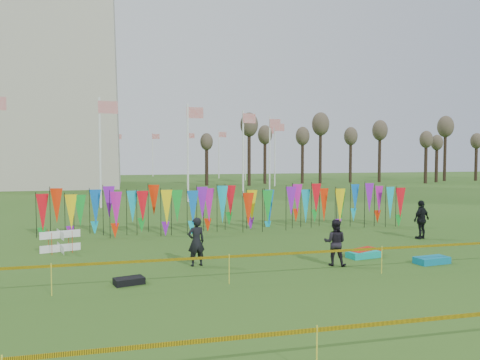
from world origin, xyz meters
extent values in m
plane|color=#284F16|center=(0.00, 0.00, 0.00)|extent=(160.00, 160.00, 0.00)
cylinder|color=white|center=(14.00, 48.00, 4.00)|extent=(0.16, 0.16, 8.00)
plane|color=red|center=(14.60, 48.00, 7.30)|extent=(1.40, 0.00, 1.40)
cylinder|color=white|center=(13.05, 55.25, 4.00)|extent=(0.16, 0.16, 8.00)
plane|color=red|center=(13.65, 55.25, 7.30)|extent=(1.40, 0.00, 1.40)
cylinder|color=white|center=(10.25, 62.00, 4.00)|extent=(0.16, 0.16, 8.00)
plane|color=red|center=(10.85, 62.00, 7.30)|extent=(1.40, 0.00, 1.40)
cylinder|color=white|center=(5.80, 67.80, 4.00)|extent=(0.16, 0.16, 8.00)
plane|color=red|center=(6.40, 67.80, 7.30)|extent=(1.40, 0.00, 1.40)
cylinder|color=white|center=(0.00, 72.25, 4.00)|extent=(0.16, 0.16, 8.00)
plane|color=red|center=(0.60, 72.25, 7.30)|extent=(1.40, 0.00, 1.40)
cylinder|color=white|center=(-6.75, 75.05, 4.00)|extent=(0.16, 0.16, 8.00)
plane|color=red|center=(-6.15, 75.05, 7.30)|extent=(1.40, 0.00, 1.40)
cylinder|color=white|center=(-14.00, 76.00, 4.00)|extent=(0.16, 0.16, 8.00)
plane|color=red|center=(-13.40, 76.00, 7.30)|extent=(1.40, 0.00, 1.40)
cylinder|color=white|center=(-21.25, 75.05, 4.00)|extent=(0.16, 0.16, 8.00)
plane|color=red|center=(-20.65, 75.05, 7.30)|extent=(1.40, 0.00, 1.40)
cylinder|color=white|center=(-6.75, 20.95, 4.00)|extent=(0.16, 0.16, 8.00)
plane|color=red|center=(-6.15, 20.95, 7.30)|extent=(1.40, 0.00, 1.40)
cylinder|color=white|center=(0.00, 23.75, 4.00)|extent=(0.16, 0.16, 8.00)
plane|color=red|center=(0.60, 23.75, 7.30)|extent=(1.40, 0.00, 1.40)
cylinder|color=white|center=(5.80, 28.20, 4.00)|extent=(0.16, 0.16, 8.00)
plane|color=red|center=(6.40, 28.20, 7.30)|extent=(1.40, 0.00, 1.40)
cylinder|color=white|center=(10.25, 34.00, 4.00)|extent=(0.16, 0.16, 8.00)
plane|color=red|center=(10.85, 34.00, 7.30)|extent=(1.40, 0.00, 1.40)
cylinder|color=white|center=(13.05, 40.75, 4.00)|extent=(0.16, 0.16, 8.00)
plane|color=red|center=(13.65, 40.75, 7.30)|extent=(1.40, 0.00, 1.40)
cylinder|color=black|center=(-9.00, 8.52, 1.10)|extent=(0.03, 0.03, 2.19)
cone|color=red|center=(-8.72, 8.52, 1.31)|extent=(0.64, 0.64, 1.60)
cylinder|color=black|center=(-8.44, 8.52, 1.10)|extent=(0.03, 0.03, 2.19)
cone|color=#FA2D07|center=(-8.16, 8.52, 1.31)|extent=(0.64, 0.64, 1.60)
cylinder|color=black|center=(-7.88, 8.52, 1.10)|extent=(0.03, 0.03, 2.19)
cone|color=yellow|center=(-7.59, 8.52, 1.31)|extent=(0.64, 0.64, 1.60)
cylinder|color=black|center=(-7.31, 8.52, 1.10)|extent=(0.03, 0.03, 2.19)
cone|color=green|center=(-7.03, 8.52, 1.31)|extent=(0.64, 0.64, 1.60)
cylinder|color=black|center=(-6.75, 8.52, 1.10)|extent=(0.03, 0.03, 2.19)
cone|color=blue|center=(-6.47, 8.52, 1.31)|extent=(0.64, 0.64, 1.60)
cylinder|color=black|center=(-6.19, 8.52, 1.10)|extent=(0.03, 0.03, 2.19)
cone|color=purple|center=(-5.91, 8.52, 1.31)|extent=(0.64, 0.64, 1.60)
cylinder|color=black|center=(-5.62, 8.52, 1.10)|extent=(0.03, 0.03, 2.19)
cone|color=#D117A9|center=(-5.34, 8.52, 1.31)|extent=(0.64, 0.64, 1.60)
cylinder|color=black|center=(-5.06, 8.52, 1.10)|extent=(0.03, 0.03, 2.19)
cone|color=#0DB1CF|center=(-4.78, 8.52, 1.31)|extent=(0.64, 0.64, 1.60)
cylinder|color=black|center=(-4.50, 8.52, 1.10)|extent=(0.03, 0.03, 2.19)
cone|color=red|center=(-4.22, 8.52, 1.31)|extent=(0.64, 0.64, 1.60)
cylinder|color=black|center=(-3.94, 8.52, 1.10)|extent=(0.03, 0.03, 2.19)
cone|color=#FA2D07|center=(-3.66, 8.52, 1.31)|extent=(0.64, 0.64, 1.60)
cylinder|color=black|center=(-3.38, 8.52, 1.10)|extent=(0.03, 0.03, 2.19)
cone|color=yellow|center=(-3.09, 8.52, 1.31)|extent=(0.64, 0.64, 1.60)
cylinder|color=black|center=(-2.81, 8.52, 1.10)|extent=(0.03, 0.03, 2.19)
cone|color=green|center=(-2.53, 8.52, 1.31)|extent=(0.64, 0.64, 1.60)
cylinder|color=black|center=(-2.25, 8.52, 1.10)|extent=(0.03, 0.03, 2.19)
cone|color=blue|center=(-1.97, 8.52, 1.31)|extent=(0.64, 0.64, 1.60)
cylinder|color=black|center=(-1.69, 8.52, 1.10)|extent=(0.03, 0.03, 2.19)
cone|color=purple|center=(-1.41, 8.52, 1.31)|extent=(0.64, 0.64, 1.60)
cylinder|color=black|center=(-1.12, 8.52, 1.10)|extent=(0.03, 0.03, 2.19)
cone|color=#D117A9|center=(-0.84, 8.52, 1.31)|extent=(0.64, 0.64, 1.60)
cylinder|color=black|center=(-0.56, 8.52, 1.10)|extent=(0.03, 0.03, 2.19)
cone|color=#0DB1CF|center=(-0.28, 8.52, 1.31)|extent=(0.64, 0.64, 1.60)
cylinder|color=black|center=(0.00, 8.52, 1.10)|extent=(0.03, 0.03, 2.19)
cone|color=red|center=(0.28, 8.52, 1.31)|extent=(0.64, 0.64, 1.60)
cylinder|color=black|center=(0.56, 8.52, 1.10)|extent=(0.03, 0.03, 2.19)
cone|color=#FA2D07|center=(0.84, 8.52, 1.31)|extent=(0.64, 0.64, 1.60)
cylinder|color=black|center=(1.12, 8.52, 1.10)|extent=(0.03, 0.03, 2.19)
cone|color=yellow|center=(1.41, 8.52, 1.31)|extent=(0.64, 0.64, 1.60)
cylinder|color=black|center=(1.69, 8.52, 1.10)|extent=(0.03, 0.03, 2.19)
cone|color=green|center=(1.97, 8.52, 1.31)|extent=(0.64, 0.64, 1.60)
cylinder|color=black|center=(2.25, 8.52, 1.10)|extent=(0.03, 0.03, 2.19)
cone|color=blue|center=(2.53, 8.52, 1.31)|extent=(0.64, 0.64, 1.60)
cylinder|color=black|center=(2.81, 8.52, 1.10)|extent=(0.03, 0.03, 2.19)
cone|color=purple|center=(3.09, 8.52, 1.31)|extent=(0.64, 0.64, 1.60)
cylinder|color=black|center=(3.38, 8.52, 1.10)|extent=(0.03, 0.03, 2.19)
cone|color=#D117A9|center=(3.66, 8.52, 1.31)|extent=(0.64, 0.64, 1.60)
cylinder|color=black|center=(3.94, 8.52, 1.10)|extent=(0.03, 0.03, 2.19)
cone|color=#0DB1CF|center=(4.22, 8.52, 1.31)|extent=(0.64, 0.64, 1.60)
cylinder|color=black|center=(4.50, 8.52, 1.10)|extent=(0.03, 0.03, 2.19)
cone|color=red|center=(4.78, 8.52, 1.31)|extent=(0.64, 0.64, 1.60)
cylinder|color=black|center=(5.06, 8.52, 1.10)|extent=(0.03, 0.03, 2.19)
cone|color=#FA2D07|center=(5.34, 8.52, 1.31)|extent=(0.64, 0.64, 1.60)
cylinder|color=black|center=(5.62, 8.52, 1.10)|extent=(0.03, 0.03, 2.19)
cone|color=yellow|center=(5.91, 8.52, 1.31)|extent=(0.64, 0.64, 1.60)
cylinder|color=black|center=(6.19, 8.52, 1.10)|extent=(0.03, 0.03, 2.19)
cone|color=green|center=(6.47, 8.52, 1.31)|extent=(0.64, 0.64, 1.60)
cylinder|color=black|center=(6.75, 8.52, 1.10)|extent=(0.03, 0.03, 2.19)
cone|color=blue|center=(7.03, 8.52, 1.31)|extent=(0.64, 0.64, 1.60)
cylinder|color=black|center=(7.31, 8.52, 1.10)|extent=(0.03, 0.03, 2.19)
cone|color=purple|center=(7.59, 8.52, 1.31)|extent=(0.64, 0.64, 1.60)
cylinder|color=black|center=(7.88, 8.52, 1.10)|extent=(0.03, 0.03, 2.19)
cone|color=#D117A9|center=(8.15, 8.52, 1.31)|extent=(0.64, 0.64, 1.60)
cylinder|color=black|center=(8.44, 8.52, 1.10)|extent=(0.03, 0.03, 2.19)
cone|color=#0DB1CF|center=(8.72, 8.52, 1.31)|extent=(0.64, 0.64, 1.60)
cylinder|color=black|center=(9.00, 8.52, 1.10)|extent=(0.03, 0.03, 2.19)
cone|color=red|center=(9.28, 8.52, 1.31)|extent=(0.64, 0.64, 1.60)
cube|color=#DEAF04|center=(0.00, -1.04, 0.82)|extent=(26.00, 0.01, 0.08)
cylinder|color=yellow|center=(-7.00, -1.04, 0.45)|extent=(0.02, 0.02, 0.90)
cylinder|color=yellow|center=(-2.00, -1.04, 0.45)|extent=(0.02, 0.02, 0.90)
cylinder|color=yellow|center=(3.00, -1.04, 0.45)|extent=(0.02, 0.02, 0.90)
cube|color=#DEAF04|center=(0.00, -7.07, 0.82)|extent=(26.00, 0.01, 0.08)
cylinder|color=yellow|center=(-2.00, -7.07, 0.45)|extent=(0.02, 0.02, 0.90)
cylinder|color=#322319|center=(6.00, 44.00, 3.20)|extent=(0.44, 0.44, 6.40)
ellipsoid|color=brown|center=(6.00, 44.00, 6.56)|extent=(1.92, 1.92, 2.56)
cylinder|color=#322319|center=(10.00, 44.00, 3.20)|extent=(0.44, 0.44, 6.40)
ellipsoid|color=brown|center=(10.00, 44.00, 6.56)|extent=(1.92, 1.92, 2.56)
cylinder|color=#322319|center=(14.00, 44.00, 3.20)|extent=(0.44, 0.44, 6.40)
ellipsoid|color=brown|center=(14.00, 44.00, 6.56)|extent=(1.92, 1.92, 2.56)
cylinder|color=#322319|center=(18.00, 44.00, 3.20)|extent=(0.44, 0.44, 6.40)
ellipsoid|color=brown|center=(18.00, 44.00, 6.56)|extent=(1.92, 1.92, 2.56)
cylinder|color=#322319|center=(22.00, 44.00, 3.20)|extent=(0.44, 0.44, 6.40)
ellipsoid|color=brown|center=(22.00, 44.00, 6.56)|extent=(1.92, 1.92, 2.56)
cylinder|color=#322319|center=(26.00, 44.00, 3.20)|extent=(0.44, 0.44, 6.40)
ellipsoid|color=brown|center=(26.00, 44.00, 6.56)|extent=(1.92, 1.92, 2.56)
cylinder|color=#322319|center=(30.00, 44.00, 3.20)|extent=(0.44, 0.44, 6.40)
ellipsoid|color=brown|center=(30.00, 44.00, 6.56)|extent=(1.92, 1.92, 2.56)
cylinder|color=#322319|center=(34.00, 44.00, 3.20)|extent=(0.44, 0.44, 6.40)
ellipsoid|color=brown|center=(34.00, 44.00, 6.56)|extent=(1.92, 1.92, 2.56)
cylinder|color=#322319|center=(38.00, 44.00, 3.20)|extent=(0.44, 0.44, 6.40)
ellipsoid|color=brown|center=(38.00, 44.00, 6.56)|extent=(1.92, 1.92, 2.56)
cylinder|color=#322319|center=(42.00, 44.00, 3.20)|extent=(0.44, 0.44, 6.40)
ellipsoid|color=brown|center=(42.00, 44.00, 6.56)|extent=(1.92, 1.92, 2.56)
cylinder|color=red|center=(-7.92, 4.66, 0.43)|extent=(0.02, 0.02, 0.86)
cylinder|color=red|center=(-7.17, 4.66, 0.43)|extent=(0.02, 0.02, 0.86)
cylinder|color=red|center=(-7.92, 5.41, 0.43)|extent=(0.02, 0.02, 0.86)
cylinder|color=red|center=(-7.17, 5.41, 0.43)|extent=(0.02, 0.02, 0.86)
imported|color=black|center=(-2.69, 1.46, 0.84)|extent=(0.70, 0.58, 1.69)
imported|color=black|center=(1.98, 0.37, 0.80)|extent=(0.92, 0.81, 1.61)
imported|color=black|center=(8.08, 4.20, 0.88)|extent=(1.18, 0.92, 1.77)
cube|color=#0CB6A9|center=(3.56, 1.27, 0.12)|extent=(1.29, 0.81, 0.24)
cube|color=red|center=(3.71, 1.54, 0.12)|extent=(1.50, 1.13, 0.25)
cube|color=black|center=(-4.97, -0.34, 0.10)|extent=(0.96, 0.70, 0.20)
cube|color=#0B7EA5|center=(5.43, -0.18, 0.12)|extent=(1.28, 0.73, 0.23)
camera|label=1|loc=(-5.07, -14.38, 3.81)|focal=35.00mm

